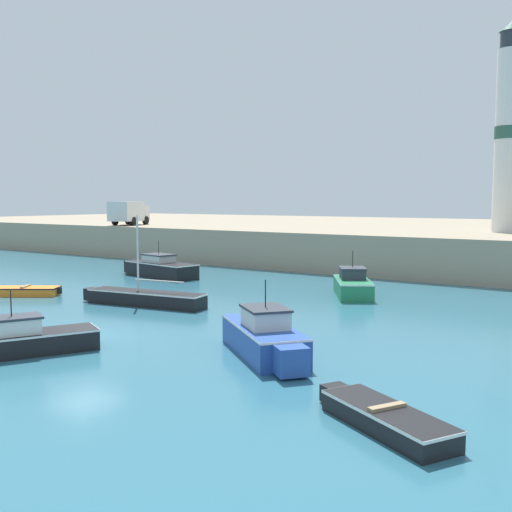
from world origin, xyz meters
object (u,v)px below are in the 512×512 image
Objects in this scene: dinghy_orange_1 at (24,291)px; motorboat_green_6 at (352,285)px; motorboat_black_4 at (160,268)px; motorboat_black_5 at (15,341)px; truck_on_quay at (129,212)px; dinghy_black_7 at (384,417)px; lighthouse at (509,130)px; motorboat_blue_3 at (265,337)px; sailboat_black_2 at (144,297)px.

motorboat_green_6 is at bearing 34.42° from dinghy_orange_1.
motorboat_black_4 is 1.19× the size of motorboat_black_5.
dinghy_black_7 is at bearing -36.43° from truck_on_quay.
motorboat_black_5 is at bearing -35.30° from dinghy_orange_1.
motorboat_blue_3 is at bearing -91.83° from lighthouse.
lighthouse is (7.84, 34.58, 9.61)m from motorboat_black_5.
dinghy_black_7 is (23.44, -6.78, 0.02)m from dinghy_orange_1.
sailboat_black_2 reaches higher than motorboat_blue_3.
motorboat_black_5 is at bearing -146.10° from motorboat_blue_3.
dinghy_black_7 is 45.68m from truck_on_quay.
motorboat_green_6 is at bearing 117.61° from dinghy_black_7.
motorboat_black_5 is at bearing -102.04° from motorboat_green_6.
dinghy_black_7 is at bearing -62.39° from motorboat_green_6.
motorboat_black_4 is 14.09m from motorboat_green_6.
dinghy_orange_1 is at bearing 144.70° from motorboat_black_5.
dinghy_orange_1 is 0.83× the size of truck_on_quay.
motorboat_blue_3 reaches higher than dinghy_orange_1.
truck_on_quay is at bearing 142.99° from motorboat_blue_3.
sailboat_black_2 is 1.45× the size of truck_on_quay.
truck_on_quay is (-30.93, 23.32, 3.39)m from motorboat_blue_3.
dinghy_black_7 is at bearing 4.13° from motorboat_black_5.
motorboat_black_4 is (0.55, 9.92, 0.35)m from dinghy_orange_1.
lighthouse is (11.11, 25.39, 9.70)m from sailboat_black_2.
motorboat_blue_3 is 8.29m from motorboat_black_5.
motorboat_black_5 is 37.04m from truck_on_quay.
motorboat_blue_3 reaches higher than motorboat_black_4.
truck_on_quay is at bearing -168.24° from lighthouse.
truck_on_quay is at bearing 123.08° from dinghy_orange_1.
motorboat_blue_3 is at bearing -76.71° from motorboat_green_6.
motorboat_black_4 is at bearing -36.94° from truck_on_quay.
motorboat_green_6 reaches higher than motorboat_black_5.
dinghy_orange_1 is 0.57× the size of sailboat_black_2.
dinghy_black_7 is (12.58, 0.91, -0.21)m from motorboat_black_5.
sailboat_black_2 reaches higher than motorboat_black_4.
motorboat_black_5 is 12.61m from dinghy_black_7.
dinghy_black_7 is (8.80, -16.82, -0.31)m from motorboat_green_6.
lighthouse is 3.19× the size of truck_on_quay.
sailboat_black_2 is at bearing 152.42° from dinghy_black_7.
dinghy_black_7 is at bearing -33.08° from motorboat_blue_3.
lighthouse reaches higher than sailboat_black_2.
motorboat_black_5 reaches higher than dinghy_black_7.
motorboat_black_5 is 1.10× the size of motorboat_green_6.
motorboat_green_6 is 1.26× the size of dinghy_black_7.
motorboat_blue_3 is at bearing 146.92° from dinghy_black_7.
motorboat_blue_3 is 0.91× the size of motorboat_black_5.
dinghy_black_7 reaches higher than dinghy_orange_1.
sailboat_black_2 is 11.13m from motorboat_blue_3.
dinghy_orange_1 is 18.01m from motorboat_blue_3.
motorboat_black_4 is 1.31× the size of motorboat_green_6.
motorboat_black_4 is 26.60m from lighthouse.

